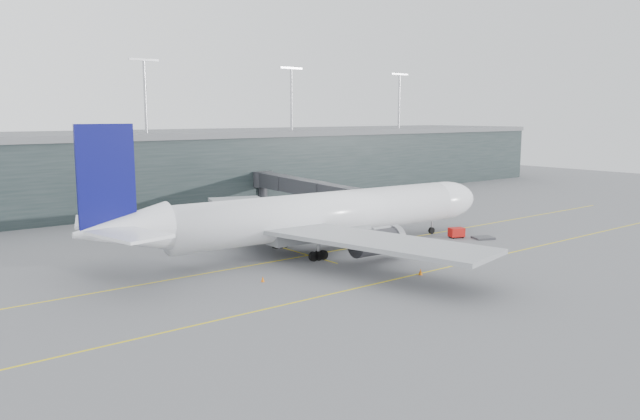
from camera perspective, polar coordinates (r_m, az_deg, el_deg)
ground at (r=84.52m, az=-5.39°, el=-4.15°), size 320.00×320.00×0.00m
taxiline_a at (r=81.28m, az=-3.84°, el=-4.64°), size 160.00×0.25×0.02m
taxiline_b at (r=69.14m, az=3.80°, el=-7.04°), size 160.00×0.25×0.02m
taxiline_lead_main at (r=103.84m, az=-9.13°, el=-1.80°), size 0.25×60.00×0.02m
terminal at (r=135.26m, az=-19.05°, el=3.52°), size 240.00×36.00×29.00m
main_aircraft at (r=85.93m, az=-0.06°, el=-0.50°), size 63.40×59.51×17.78m
jet_bridge at (r=117.35m, az=-2.22°, el=2.11°), size 9.07×46.12×7.03m
gse_cart at (r=98.09m, az=12.37°, el=-2.00°), size 2.62×2.12×1.55m
baggage_dolly at (r=98.33m, az=14.69°, el=-2.46°), size 3.66×3.35×0.30m
uld_a at (r=90.01m, az=-11.79°, el=-2.88°), size 2.02×1.62×1.82m
uld_b at (r=93.07m, az=-11.13°, el=-2.39°), size 2.31×1.86×2.08m
uld_c at (r=93.20m, az=-9.82°, el=-2.47°), size 2.26×2.04×1.69m
cone_nose at (r=103.44m, az=12.81°, el=-1.76°), size 0.43×0.43×0.69m
cone_wing_stbd at (r=74.90m, az=9.17°, el=-5.59°), size 0.49×0.49×0.78m
cone_wing_port at (r=98.73m, az=-4.99°, el=-2.03°), size 0.50×0.50×0.80m
cone_tail at (r=71.29m, az=-5.25°, el=-6.31°), size 0.41×0.41×0.65m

